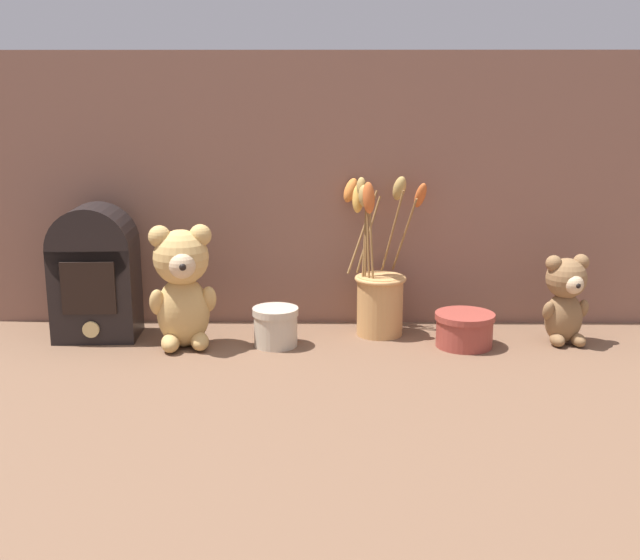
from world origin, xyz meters
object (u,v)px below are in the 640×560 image
(flower_vase, at_px, (379,286))
(teddy_bear_medium, at_px, (566,298))
(vintage_radio, at_px, (95,271))
(decorative_tin_tall, at_px, (276,326))
(teddy_bear_large, at_px, (182,284))
(decorative_tin_short, at_px, (464,330))

(flower_vase, bearing_deg, teddy_bear_medium, -9.47)
(teddy_bear_medium, height_order, vintage_radio, vintage_radio)
(teddy_bear_medium, height_order, decorative_tin_tall, teddy_bear_medium)
(decorative_tin_tall, bearing_deg, flower_vase, 20.35)
(teddy_bear_large, relative_size, decorative_tin_tall, 2.68)
(vintage_radio, bearing_deg, decorative_tin_tall, -7.90)
(vintage_radio, distance_m, decorative_tin_tall, 0.37)
(decorative_tin_tall, xyz_separation_m, decorative_tin_short, (0.36, -0.00, -0.00))
(vintage_radio, height_order, decorative_tin_tall, vintage_radio)
(vintage_radio, bearing_deg, teddy_bear_large, -18.94)
(teddy_bear_large, relative_size, flower_vase, 0.75)
(teddy_bear_medium, xyz_separation_m, decorative_tin_tall, (-0.56, -0.02, -0.05))
(decorative_tin_tall, bearing_deg, decorative_tin_short, -0.76)
(decorative_tin_tall, distance_m, decorative_tin_short, 0.36)
(decorative_tin_tall, relative_size, decorative_tin_short, 0.77)
(vintage_radio, relative_size, decorative_tin_short, 2.31)
(teddy_bear_large, distance_m, decorative_tin_short, 0.54)
(flower_vase, bearing_deg, decorative_tin_short, -26.58)
(flower_vase, relative_size, decorative_tin_short, 2.77)
(flower_vase, relative_size, vintage_radio, 1.20)
(vintage_radio, xyz_separation_m, decorative_tin_short, (0.72, -0.05, -0.10))
(teddy_bear_medium, bearing_deg, teddy_bear_large, -177.74)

